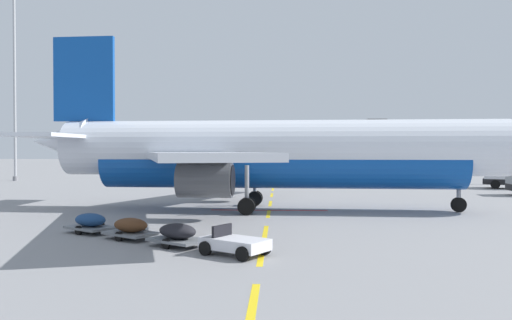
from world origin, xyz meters
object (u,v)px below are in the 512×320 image
Objects in this scene: airliner_mid_left at (158,155)px; baggage_train at (154,231)px; airliner_foreground at (272,153)px; apron_light_mast_near at (14,56)px.

airliner_mid_left is 80.21m from baggage_train.
apron_light_mast_near reaches higher than airliner_foreground.
airliner_foreground is 3.30× the size of baggage_train.
apron_light_mast_near reaches higher than airliner_mid_left.
apron_light_mast_near is at bearing 124.25° from baggage_train.
airliner_mid_left is 2.70× the size of baggage_train.
baggage_train is 56.77m from apron_light_mast_near.
airliner_mid_left is (-23.93, 65.33, -0.72)m from airliner_foreground.
baggage_train is at bearing -76.37° from airliner_mid_left.
airliner_mid_left is 37.63m from apron_light_mast_near.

